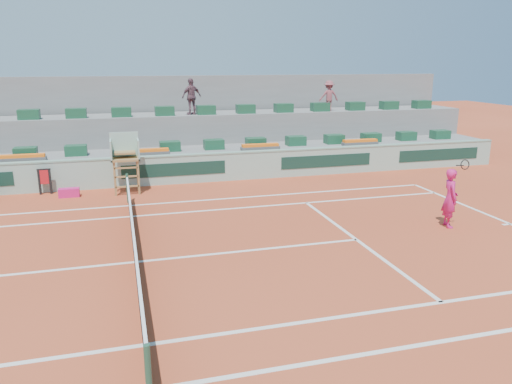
% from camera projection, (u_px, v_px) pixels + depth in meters
% --- Properties ---
extents(ground, '(90.00, 90.00, 0.00)m').
position_uv_depth(ground, '(135.00, 262.00, 13.12)').
color(ground, '#AB3E21').
rests_on(ground, ground).
extents(seating_tier_lower, '(36.00, 4.00, 1.20)m').
position_uv_depth(seating_tier_lower, '(125.00, 163.00, 22.94)').
color(seating_tier_lower, gray).
rests_on(seating_tier_lower, ground).
extents(seating_tier_upper, '(36.00, 2.40, 2.60)m').
position_uv_depth(seating_tier_upper, '(123.00, 142.00, 24.25)').
color(seating_tier_upper, gray).
rests_on(seating_tier_upper, ground).
extents(stadium_back_wall, '(36.00, 0.40, 4.40)m').
position_uv_depth(stadium_back_wall, '(122.00, 120.00, 25.52)').
color(stadium_back_wall, gray).
rests_on(stadium_back_wall, ground).
extents(player_bag, '(0.77, 0.34, 0.34)m').
position_uv_depth(player_bag, '(69.00, 193.00, 19.39)').
color(player_bag, '#D71C71').
rests_on(player_bag, ground).
extents(spectator_mid, '(1.10, 0.78, 1.74)m').
position_uv_depth(spectator_mid, '(192.00, 97.00, 24.03)').
color(spectator_mid, brown).
rests_on(spectator_mid, seating_tier_upper).
extents(spectator_right, '(1.04, 0.64, 1.56)m').
position_uv_depth(spectator_right, '(329.00, 96.00, 25.78)').
color(spectator_right, '#8B454C').
rests_on(spectator_right, seating_tier_upper).
extents(court_lines, '(23.89, 11.09, 0.01)m').
position_uv_depth(court_lines, '(135.00, 262.00, 13.12)').
color(court_lines, white).
rests_on(court_lines, ground).
extents(tennis_net, '(0.10, 11.97, 1.10)m').
position_uv_depth(tennis_net, '(134.00, 243.00, 12.99)').
color(tennis_net, black).
rests_on(tennis_net, ground).
extents(advertising_hoarding, '(36.00, 0.34, 1.26)m').
position_uv_depth(advertising_hoarding, '(127.00, 172.00, 20.89)').
color(advertising_hoarding, '#95BBAA').
rests_on(advertising_hoarding, ground).
extents(umpire_chair, '(1.10, 0.90, 2.40)m').
position_uv_depth(umpire_chair, '(125.00, 155.00, 19.72)').
color(umpire_chair, olive).
rests_on(umpire_chair, ground).
extents(seat_row_lower, '(32.90, 0.60, 0.44)m').
position_uv_depth(seat_row_lower, '(124.00, 148.00, 21.89)').
color(seat_row_lower, '#194B30').
rests_on(seat_row_lower, seating_tier_lower).
extents(seat_row_upper, '(32.90, 0.60, 0.44)m').
position_uv_depth(seat_row_upper, '(121.00, 112.00, 23.31)').
color(seat_row_upper, '#194B30').
rests_on(seat_row_upper, seating_tier_upper).
extents(flower_planters, '(26.80, 0.36, 0.28)m').
position_uv_depth(flower_planters, '(88.00, 155.00, 20.78)').
color(flower_planters, '#535353').
rests_on(flower_planters, seating_tier_lower).
extents(towel_rack, '(0.51, 0.09, 1.03)m').
position_uv_depth(towel_rack, '(45.00, 179.00, 19.68)').
color(towel_rack, black).
rests_on(towel_rack, ground).
extents(tennis_player, '(0.61, 0.95, 2.28)m').
position_uv_depth(tennis_player, '(450.00, 198.00, 15.73)').
color(tennis_player, '#D71C71').
rests_on(tennis_player, ground).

